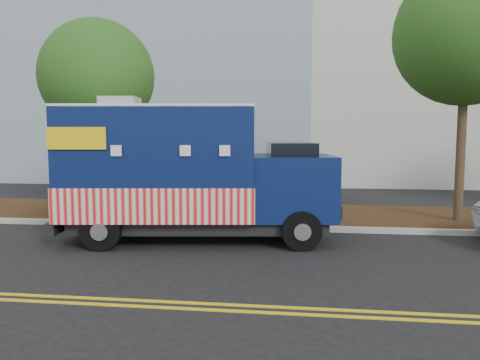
# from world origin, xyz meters

# --- Properties ---
(ground) EXTENTS (120.00, 120.00, 0.00)m
(ground) POSITION_xyz_m (0.00, 0.00, 0.00)
(ground) COLOR black
(ground) RESTS_ON ground
(curb) EXTENTS (120.00, 0.18, 0.15)m
(curb) POSITION_xyz_m (0.00, 1.40, 0.07)
(curb) COLOR #9E9E99
(curb) RESTS_ON ground
(mulch_strip) EXTENTS (120.00, 4.00, 0.15)m
(mulch_strip) POSITION_xyz_m (0.00, 3.50, 0.07)
(mulch_strip) COLOR black
(mulch_strip) RESTS_ON ground
(centerline_near) EXTENTS (120.00, 0.10, 0.01)m
(centerline_near) POSITION_xyz_m (0.00, -4.45, 0.01)
(centerline_near) COLOR gold
(centerline_near) RESTS_ON ground
(centerline_far) EXTENTS (120.00, 0.10, 0.01)m
(centerline_far) POSITION_xyz_m (0.00, -4.70, 0.01)
(centerline_far) COLOR gold
(centerline_far) RESTS_ON ground
(tree_a) EXTENTS (3.65, 3.65, 6.36)m
(tree_a) POSITION_xyz_m (-5.02, 3.07, 4.52)
(tree_a) COLOR #38281C
(tree_a) RESTS_ON ground
(tree_c) EXTENTS (4.07, 4.07, 7.57)m
(tree_c) POSITION_xyz_m (6.16, 2.85, 5.52)
(tree_c) COLOR #38281C
(tree_c) RESTS_ON ground
(sign_post) EXTENTS (0.06, 0.06, 2.40)m
(sign_post) POSITION_xyz_m (-2.16, 1.80, 1.20)
(sign_post) COLOR #473828
(sign_post) RESTS_ON ground
(food_truck) EXTENTS (7.11, 3.39, 3.61)m
(food_truck) POSITION_xyz_m (-1.38, -0.02, 1.63)
(food_truck) COLOR black
(food_truck) RESTS_ON ground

